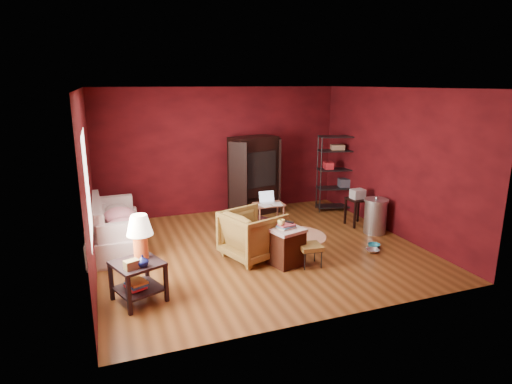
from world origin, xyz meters
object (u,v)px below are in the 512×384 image
at_px(laptop_desk, 269,206).
at_px(tv_armoire, 254,174).
at_px(sofa, 114,224).
at_px(hamper, 286,245).
at_px(armchair, 253,232).
at_px(wire_shelving, 337,170).
at_px(side_table, 139,250).

height_order(laptop_desk, tv_armoire, tv_armoire).
distance_m(laptop_desk, tv_armoire, 1.12).
bearing_deg(tv_armoire, laptop_desk, -106.74).
xyz_separation_m(sofa, hamper, (2.59, -1.78, -0.09)).
height_order(armchair, wire_shelving, wire_shelving).
relative_size(sofa, side_table, 1.81).
distance_m(armchair, tv_armoire, 2.57).
xyz_separation_m(hamper, wire_shelving, (2.34, 2.41, 0.63)).
xyz_separation_m(hamper, laptop_desk, (0.42, 1.80, 0.13)).
bearing_deg(laptop_desk, tv_armoire, 88.38).
xyz_separation_m(side_table, hamper, (2.33, 0.35, -0.38)).
bearing_deg(wire_shelving, hamper, -119.70).
xyz_separation_m(sofa, side_table, (0.26, -2.14, 0.29)).
bearing_deg(armchair, tv_armoire, -39.26).
xyz_separation_m(armchair, wire_shelving, (2.75, 1.97, 0.50)).
height_order(sofa, armchair, armchair).
distance_m(tv_armoire, wire_shelving, 1.92).
relative_size(sofa, hamper, 3.00).
bearing_deg(sofa, laptop_desk, -85.86).
distance_m(side_table, hamper, 2.38).
bearing_deg(hamper, tv_armoire, 80.55).
bearing_deg(side_table, tv_armoire, 48.60).
height_order(hamper, tv_armoire, tv_armoire).
relative_size(armchair, laptop_desk, 1.23).
height_order(armchair, laptop_desk, armchair).
distance_m(armchair, hamper, 0.62).
relative_size(side_table, tv_armoire, 0.68).
height_order(armchair, tv_armoire, tv_armoire).
distance_m(hamper, tv_armoire, 2.91).
bearing_deg(tv_armoire, side_table, -145.51).
relative_size(sofa, tv_armoire, 1.23).
bearing_deg(hamper, armchair, 132.93).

